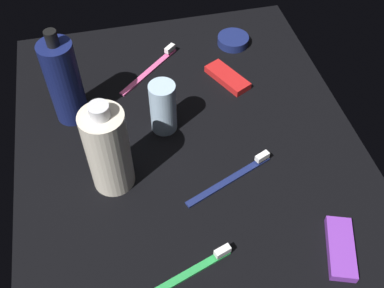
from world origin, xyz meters
TOP-DOWN VIEW (x-y plane):
  - ground_plane at (0.00, 0.00)cm, footprint 84.00×64.00cm
  - lotion_bottle at (-15.15, -20.66)cm, footprint 6.28×6.28cm
  - bodywash_bottle at (2.50, -14.60)cm, footprint 7.21×7.21cm
  - deodorant_stick at (-7.84, -3.68)cm, footprint 4.95×4.95cm
  - toothbrush_green at (22.68, -6.30)cm, footprint 6.69×17.49cm
  - toothbrush_pink at (-25.11, -3.05)cm, footprint 12.82×14.28cm
  - toothbrush_navy at (6.92, 6.03)cm, footprint 7.85×17.14cm
  - snack_bar_red at (-18.00, 11.91)cm, footprint 11.09×8.20cm
  - snack_bar_purple at (24.07, 18.30)cm, footprint 11.14×7.27cm
  - cream_tin_right at (-29.62, 16.58)cm, footprint 7.14×7.14cm

SIDE VIEW (x-z plane):
  - ground_plane at x=0.00cm, z-range -1.20..0.00cm
  - toothbrush_green at x=22.68cm, z-range -0.44..1.66cm
  - toothbrush_pink at x=-25.11cm, z-range -0.44..1.66cm
  - toothbrush_navy at x=6.92cm, z-range -0.44..1.66cm
  - snack_bar_red at x=-18.00cm, z-range 0.00..1.50cm
  - snack_bar_purple at x=24.07cm, z-range 0.00..1.50cm
  - cream_tin_right at x=-29.62cm, z-range 0.00..1.93cm
  - deodorant_stick at x=-7.84cm, z-range 0.00..10.80cm
  - bodywash_bottle at x=2.50cm, z-range -0.86..17.75cm
  - lotion_bottle at x=-15.15cm, z-range -1.20..18.81cm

